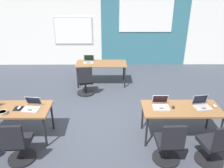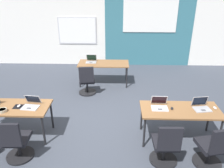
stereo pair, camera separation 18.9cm
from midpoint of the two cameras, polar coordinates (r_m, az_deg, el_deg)
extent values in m
plane|color=#383D47|center=(5.50, -2.59, -9.37)|extent=(24.00, 24.00, 0.00)
cube|color=silver|center=(8.92, -0.73, 13.74)|extent=(10.00, 0.20, 2.80)
cube|color=#336B7A|center=(8.89, 9.93, 13.36)|extent=(3.33, 0.01, 2.80)
cube|color=#B7B7BC|center=(8.94, -8.20, 13.29)|extent=(1.48, 0.02, 1.04)
cube|color=white|center=(8.94, -8.21, 13.29)|extent=(1.40, 0.02, 0.96)
cube|color=white|center=(8.78, 10.37, 17.09)|extent=(2.00, 0.02, 1.32)
cube|color=brown|center=(5.08, -23.46, -5.46)|extent=(1.60, 0.70, 0.04)
cylinder|color=black|center=(4.77, -15.94, -11.43)|extent=(0.04, 0.04, 0.68)
cylinder|color=black|center=(5.24, -14.08, -7.63)|extent=(0.04, 0.04, 0.68)
cube|color=brown|center=(4.80, 18.11, -6.33)|extent=(1.60, 0.70, 0.04)
cylinder|color=black|center=(4.60, 9.41, -12.20)|extent=(0.04, 0.04, 0.68)
cylinder|color=black|center=(5.02, 26.75, -11.40)|extent=(0.04, 0.04, 0.68)
cylinder|color=black|center=(5.09, 8.61, -8.17)|extent=(0.04, 0.04, 0.68)
cylinder|color=black|center=(5.47, 24.34, -7.80)|extent=(0.04, 0.04, 0.68)
cube|color=brown|center=(7.17, -1.40, 5.24)|extent=(1.60, 0.70, 0.04)
cylinder|color=black|center=(7.10, -7.48, 1.72)|extent=(0.04, 0.04, 0.68)
cylinder|color=black|center=(7.01, 4.54, 1.58)|extent=(0.04, 0.04, 0.68)
cylinder|color=black|center=(7.65, -6.81, 3.46)|extent=(0.04, 0.04, 0.68)
cylinder|color=black|center=(7.57, 4.36, 3.35)|extent=(0.04, 0.04, 0.68)
cube|color=#9E9EA3|center=(7.22, -4.60, 5.54)|extent=(0.33, 0.23, 0.02)
cube|color=#4C4C4F|center=(7.17, -4.65, 5.48)|extent=(0.09, 0.06, 0.00)
cube|color=#9E9EA3|center=(7.32, -4.49, 6.76)|extent=(0.33, 0.08, 0.21)
cube|color=black|center=(7.32, -4.50, 6.76)|extent=(0.30, 0.07, 0.19)
cylinder|color=black|center=(6.83, -5.46, -2.08)|extent=(0.52, 0.52, 0.04)
cylinder|color=black|center=(6.75, -5.53, -0.64)|extent=(0.06, 0.06, 0.34)
cube|color=black|center=(6.67, -5.60, 0.99)|extent=(0.50, 0.50, 0.08)
cube|color=black|center=(6.33, -5.64, 2.34)|extent=(0.40, 0.12, 0.46)
sphere|color=black|center=(7.04, -5.52, -1.22)|extent=(0.04, 0.04, 0.04)
sphere|color=black|center=(6.77, -3.57, -2.25)|extent=(0.04, 0.04, 0.04)
sphere|color=black|center=(6.77, -7.33, -2.43)|extent=(0.04, 0.04, 0.04)
cube|color=#B7B7BC|center=(4.87, -19.07, -5.68)|extent=(0.35, 0.26, 0.02)
cube|color=#4C4C4F|center=(4.82, -19.35, -5.87)|extent=(0.10, 0.07, 0.00)
cube|color=#B7B7BC|center=(4.94, -18.45, -3.67)|extent=(0.34, 0.13, 0.20)
cube|color=black|center=(4.93, -18.48, -3.68)|extent=(0.30, 0.11, 0.18)
cube|color=black|center=(4.99, -21.59, -5.39)|extent=(0.22, 0.19, 0.00)
ellipsoid|color=silver|center=(4.98, -21.62, -5.20)|extent=(0.07, 0.11, 0.03)
cylinder|color=black|center=(4.83, -21.18, -16.60)|extent=(0.52, 0.52, 0.04)
cylinder|color=black|center=(4.71, -21.54, -14.84)|extent=(0.06, 0.06, 0.34)
cube|color=black|center=(4.59, -21.94, -12.80)|extent=(0.46, 0.46, 0.08)
cube|color=black|center=(4.25, -23.66, -11.87)|extent=(0.40, 0.08, 0.46)
sphere|color=black|center=(5.00, -20.30, -14.86)|extent=(0.04, 0.04, 0.04)
sphere|color=black|center=(4.71, -18.82, -17.40)|extent=(0.04, 0.04, 0.04)
sphere|color=black|center=(4.86, -24.03, -16.86)|extent=(0.04, 0.04, 0.04)
cube|color=silver|center=(4.70, 13.17, -6.07)|extent=(0.33, 0.24, 0.02)
cube|color=#4C4C4F|center=(4.65, 13.29, -6.28)|extent=(0.09, 0.06, 0.00)
cube|color=silver|center=(4.77, 13.02, -3.97)|extent=(0.33, 0.09, 0.21)
cube|color=black|center=(4.77, 13.03, -3.98)|extent=(0.30, 0.08, 0.18)
ellipsoid|color=black|center=(4.74, 16.15, -5.99)|extent=(0.08, 0.11, 0.03)
cylinder|color=black|center=(4.58, 14.09, -18.14)|extent=(0.52, 0.52, 0.04)
cylinder|color=black|center=(4.45, 14.34, -16.33)|extent=(0.06, 0.06, 0.34)
cube|color=black|center=(4.32, 14.64, -14.21)|extent=(0.45, 0.45, 0.08)
cube|color=black|center=(3.97, 15.91, -13.39)|extent=(0.40, 0.07, 0.46)
sphere|color=black|center=(4.74, 13.44, -16.23)|extent=(0.04, 0.04, 0.04)
sphere|color=black|center=(4.58, 17.15, -18.49)|extent=(0.04, 0.04, 0.04)
sphere|color=black|center=(4.48, 11.38, -18.93)|extent=(0.04, 0.04, 0.04)
cube|color=#9E9EA3|center=(4.93, 22.99, -5.96)|extent=(0.36, 0.28, 0.02)
cube|color=#4C4C4F|center=(4.89, 23.30, -6.16)|extent=(0.10, 0.07, 0.00)
cube|color=#9E9EA3|center=(4.98, 22.45, -4.01)|extent=(0.34, 0.11, 0.22)
cube|color=black|center=(4.97, 22.48, -4.03)|extent=(0.30, 0.09, 0.19)
ellipsoid|color=silver|center=(5.07, 25.72, -5.50)|extent=(0.06, 0.10, 0.03)
cylinder|color=black|center=(4.78, 24.07, -17.73)|extent=(0.52, 0.52, 0.04)
cylinder|color=black|center=(4.66, 24.48, -15.97)|extent=(0.06, 0.06, 0.34)
cube|color=black|center=(4.53, 24.95, -13.92)|extent=(0.52, 0.52, 0.08)
cube|color=black|center=(4.22, 27.47, -12.96)|extent=(0.40, 0.14, 0.46)
sphere|color=black|center=(4.92, 22.59, -16.02)|extent=(0.04, 0.04, 0.04)
sphere|color=black|center=(4.85, 26.84, -17.60)|extent=(0.04, 0.04, 0.04)
sphere|color=black|center=(4.63, 22.13, -18.90)|extent=(0.04, 0.04, 0.04)
cylinder|color=tan|center=(4.92, -25.15, -6.17)|extent=(0.17, 0.17, 0.05)
torus|color=tan|center=(4.91, -25.21, -5.89)|extent=(0.18, 0.18, 0.02)
cylinder|color=gold|center=(4.91, -25.19, -5.95)|extent=(0.14, 0.14, 0.01)
camera|label=1|loc=(0.09, -88.98, 0.46)|focal=35.90mm
camera|label=2|loc=(0.09, 91.02, -0.46)|focal=35.90mm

